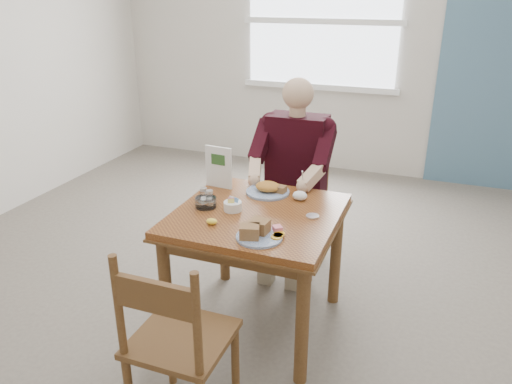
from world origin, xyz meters
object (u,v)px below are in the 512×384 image
at_px(chair_near, 177,343).
at_px(diner, 294,163).
at_px(chair_far, 296,203).
at_px(near_plate, 258,232).
at_px(far_plate, 269,189).
at_px(table, 257,229).

distance_m(chair_near, diner, 1.61).
height_order(chair_far, diner, diner).
distance_m(near_plate, far_plate, 0.59).
bearing_deg(table, near_plate, -68.62).
bearing_deg(near_plate, chair_near, -106.09).
distance_m(table, far_plate, 0.32).
bearing_deg(far_plate, table, -83.77).
distance_m(diner, near_plate, 1.01).
relative_size(table, chair_near, 0.97).
relative_size(table, far_plate, 2.99).
xyz_separation_m(table, diner, (0.00, 0.71, 0.17)).
relative_size(table, near_plate, 3.41).
distance_m(chair_near, near_plate, 0.67).
bearing_deg(chair_far, chair_near, -91.75).
relative_size(near_plate, far_plate, 0.88).
bearing_deg(far_plate, chair_far, 86.53).
height_order(chair_far, chair_near, same).
relative_size(chair_far, chair_near, 1.00).
bearing_deg(table, diner, 90.00).
xyz_separation_m(chair_far, diner, (0.00, -0.09, 0.33)).
relative_size(diner, far_plate, 4.50).
relative_size(chair_far, diner, 0.69).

